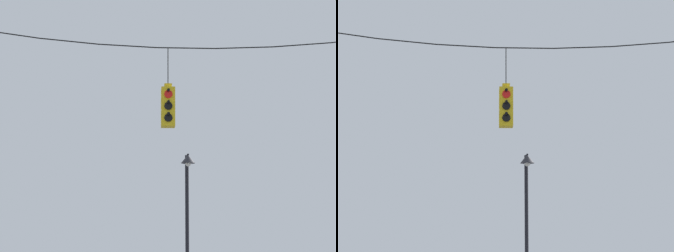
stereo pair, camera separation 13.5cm
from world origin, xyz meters
The scene contains 3 objects.
span_wire centered at (0.00, -0.27, 7.19)m, with size 10.37×0.03×0.43m.
traffic_light_over_intersection centered at (-0.47, -0.27, 5.54)m, with size 0.34×0.46×2.03m.
street_lamp centered at (0.40, 4.61, 3.61)m, with size 0.45×0.78×5.02m.
Camera 2 is at (-1.13, -16.15, 2.12)m, focal length 70.00 mm.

